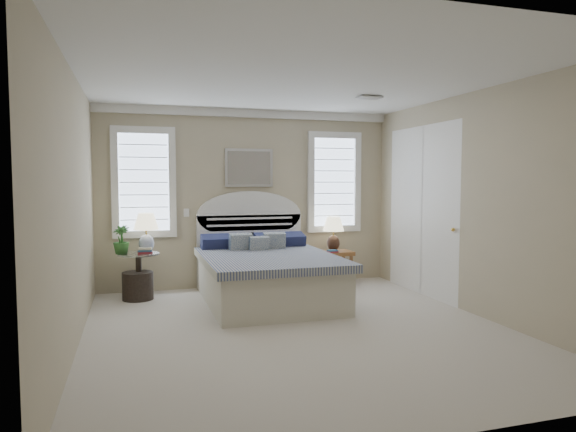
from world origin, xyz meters
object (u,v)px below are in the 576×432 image
(side_table_left, at_px, (139,271))
(floor_pot, at_px, (138,286))
(nightstand_right, at_px, (335,260))
(bed, at_px, (266,272))
(lamp_left, at_px, (146,228))
(lamp_right, at_px, (333,230))

(side_table_left, xyz_separation_m, floor_pot, (-0.02, -0.05, -0.20))
(nightstand_right, bearing_deg, bed, -151.97)
(nightstand_right, height_order, lamp_left, lamp_left)
(lamp_left, relative_size, lamp_right, 1.02)
(side_table_left, relative_size, lamp_left, 1.14)
(lamp_right, bearing_deg, lamp_left, -178.31)
(lamp_left, bearing_deg, nightstand_right, 0.86)
(bed, relative_size, lamp_right, 4.23)
(floor_pot, bearing_deg, bed, -17.97)
(side_table_left, distance_m, nightstand_right, 2.95)
(bed, xyz_separation_m, nightstand_right, (1.30, 0.69, 0.00))
(side_table_left, bearing_deg, lamp_left, 27.39)
(side_table_left, relative_size, floor_pot, 1.52)
(floor_pot, distance_m, lamp_right, 3.03)
(floor_pot, bearing_deg, lamp_right, 3.73)
(bed, bearing_deg, nightstand_right, 28.03)
(bed, height_order, nightstand_right, bed)
(lamp_right, bearing_deg, floor_pot, -176.27)
(nightstand_right, bearing_deg, side_table_left, -178.06)
(bed, height_order, lamp_right, bed)
(lamp_right, bearing_deg, bed, -150.22)
(side_table_left, relative_size, nightstand_right, 1.19)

